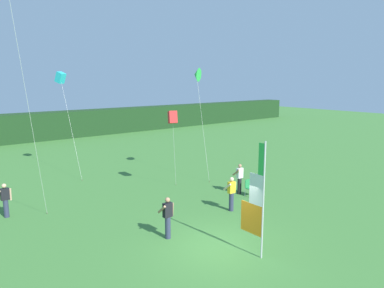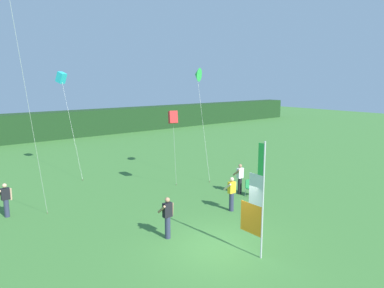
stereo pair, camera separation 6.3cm
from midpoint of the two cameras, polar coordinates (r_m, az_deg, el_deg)
name	(u,v)px [view 2 (the right image)]	position (r m, az deg, el deg)	size (l,w,h in m)	color
ground_plane	(219,248)	(13.85, 4.44, -16.17)	(120.00, 120.00, 0.00)	#3D7533
distant_treeline	(17,128)	(39.49, -25.98, 2.28)	(80.00, 2.40, 2.81)	#193819
banner_flag	(256,201)	(12.77, 10.31, -8.98)	(0.06, 1.03, 4.15)	#B7B7BC
person_near_banner	(240,178)	(19.67, 7.71, -5.39)	(0.55, 0.48, 1.67)	black
person_mid_field	(6,199)	(18.36, -27.41, -7.80)	(0.55, 0.48, 1.57)	#2D334C
person_far_left	(167,217)	(14.26, -3.79, -11.44)	(0.55, 0.48, 1.67)	#2D334C
person_far_right	(232,193)	(17.15, 6.41, -7.75)	(0.55, 0.48, 1.65)	#2D334C
folding_chair	(250,187)	(19.53, 9.36, -6.70)	(0.51, 0.51, 0.89)	#BCBCC1
kite_green_delta_0	(197,75)	(22.05, 0.92, 10.92)	(0.90, 1.64, 6.87)	brown
kite_cyan_box_2	(61,78)	(25.10, -20.00, 9.83)	(0.70, 3.27, 6.67)	brown
kite_red_box_3	(173,117)	(19.49, -2.95, 4.25)	(1.09, 1.14, 4.51)	brown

